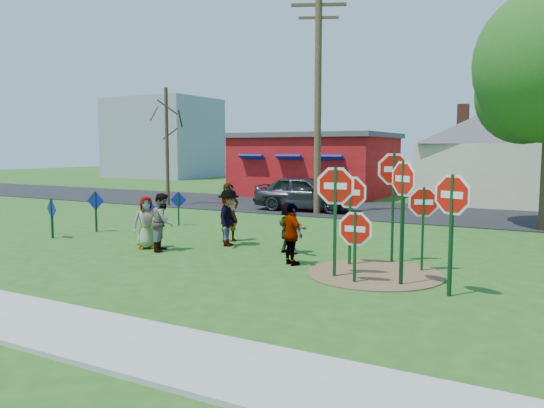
{
  "coord_description": "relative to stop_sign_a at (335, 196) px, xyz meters",
  "views": [
    {
      "loc": [
        8.24,
        -12.91,
        2.95
      ],
      "look_at": [
        0.37,
        1.5,
        1.23
      ],
      "focal_mm": 35.0,
      "sensor_mm": 36.0,
      "label": 1
    }
  ],
  "objects": [
    {
      "name": "ground",
      "position": [
        -3.76,
        1.7,
        -1.87
      ],
      "size": [
        120.0,
        120.0,
        0.0
      ],
      "primitive_type": "plane",
      "color": "#225117",
      "rests_on": "ground"
    },
    {
      "name": "sidewalk",
      "position": [
        -3.76,
        -5.5,
        -1.83
      ],
      "size": [
        22.0,
        1.8,
        0.08
      ],
      "primitive_type": "cube",
      "color": "#9E9E99",
      "rests_on": "ground"
    },
    {
      "name": "road",
      "position": [
        -3.76,
        13.2,
        -1.85
      ],
      "size": [
        120.0,
        7.5,
        0.04
      ],
      "primitive_type": "cube",
      "color": "black",
      "rests_on": "ground"
    },
    {
      "name": "dirt_patch",
      "position": [
        0.74,
        0.7,
        -1.85
      ],
      "size": [
        3.2,
        3.2,
        0.03
      ],
      "primitive_type": "cylinder",
      "color": "brown",
      "rests_on": "ground"
    },
    {
      "name": "red_building",
      "position": [
        -9.26,
        19.7,
        0.1
      ],
      "size": [
        9.4,
        7.69,
        3.9
      ],
      "color": "maroon",
      "rests_on": "ground"
    },
    {
      "name": "cream_house",
      "position": [
        1.74,
        19.7,
        1.06
      ],
      "size": [
        9.4,
        9.4,
        6.5
      ],
      "color": "beige",
      "rests_on": "ground"
    },
    {
      "name": "distant_building",
      "position": [
        -31.76,
        31.7,
        2.13
      ],
      "size": [
        10.0,
        8.0,
        8.0
      ],
      "primitive_type": "cube",
      "color": "#8C939E",
      "rests_on": "ground"
    },
    {
      "name": "stop_sign_a",
      "position": [
        0.0,
        0.0,
        0.0
      ],
      "size": [
        1.16,
        0.25,
        2.7
      ],
      "rotation": [
        0.0,
        0.0,
        0.2
      ],
      "color": "#103E1C",
      "rests_on": "ground"
    },
    {
      "name": "stop_sign_b",
      "position": [
        0.72,
        2.17,
        0.3
      ],
      "size": [
        1.03,
        0.5,
        2.99
      ],
      "rotation": [
        0.0,
        0.0,
        0.44
      ],
      "color": "#103E1C",
      "rests_on": "ground"
    },
    {
      "name": "stop_sign_c",
      "position": [
        1.55,
        -0.03,
        0.13
      ],
      "size": [
        0.85,
        0.62,
        2.84
      ],
      "rotation": [
        0.0,
        0.0,
        -0.63
      ],
      "color": "#103E1C",
      "rests_on": "ground"
    },
    {
      "name": "stop_sign_d",
      "position": [
        1.64,
        1.53,
        -0.33
      ],
      "size": [
        0.93,
        0.35,
        2.18
      ],
      "rotation": [
        0.0,
        0.0,
        0.34
      ],
      "color": "#103E1C",
      "rests_on": "ground"
    },
    {
      "name": "stop_sign_e",
      "position": [
        0.59,
        -0.3,
        -0.75
      ],
      "size": [
        1.04,
        0.09,
        1.72
      ],
      "rotation": [
        0.0,
        0.0,
        0.07
      ],
      "color": "#103E1C",
      "rests_on": "ground"
    },
    {
      "name": "stop_sign_f",
      "position": [
        2.62,
        -0.38,
        -0.01
      ],
      "size": [
        1.03,
        0.45,
        2.6
      ],
      "rotation": [
        0.0,
        0.0,
        -0.4
      ],
      "color": "#103E1C",
      "rests_on": "ground"
    },
    {
      "name": "stop_sign_g",
      "position": [
        -0.13,
        1.34,
        -0.21
      ],
      "size": [
        1.11,
        0.14,
        2.42
      ],
      "rotation": [
        0.0,
        0.0,
        0.1
      ],
      "color": "#103E1C",
      "rests_on": "ground"
    },
    {
      "name": "blue_diamond_a",
      "position": [
        -10.19,
        0.5,
        -1.05
      ],
      "size": [
        0.69,
        0.24,
        1.34
      ],
      "rotation": [
        0.0,
        0.0,
        -0.31
      ],
      "color": "#103E1C",
      "rests_on": "ground"
    },
    {
      "name": "blue_diamond_b",
      "position": [
        -9.93,
        2.14,
        -0.96
      ],
      "size": [
        0.67,
        0.17,
        1.46
      ],
      "rotation": [
        0.0,
        0.0,
        0.22
      ],
      "color": "#103E1C",
      "rests_on": "ground"
    },
    {
      "name": "blue_diamond_c",
      "position": [
        -8.75,
        3.55,
        -1.19
      ],
      "size": [
        0.63,
        0.09,
        1.12
      ],
      "rotation": [
        0.0,
        0.0,
        0.11
      ],
      "color": "#103E1C",
      "rests_on": "ground"
    },
    {
      "name": "blue_diamond_d",
      "position": [
        -8.34,
        4.77,
        -1.05
      ],
      "size": [
        0.59,
        0.27,
        1.31
      ],
      "rotation": [
        0.0,
        0.0,
        0.41
      ],
      "color": "#103E1C",
      "rests_on": "ground"
    },
    {
      "name": "person_a",
      "position": [
        -6.22,
        0.62,
        -1.09
      ],
      "size": [
        0.88,
        0.89,
        1.56
      ],
      "primitive_type": "imported",
      "rotation": [
        0.0,
        0.0,
        0.82
      ],
      "color": "#4D5A9A",
      "rests_on": "ground"
    },
    {
      "name": "person_b",
      "position": [
        -4.72,
        2.81,
        -0.94
      ],
      "size": [
        0.68,
        0.8,
        1.86
      ],
      "primitive_type": "imported",
      "rotation": [
        0.0,
        0.0,
        1.16
      ],
      "color": "#2A6B59",
      "rests_on": "ground"
    },
    {
      "name": "person_c",
      "position": [
        -5.56,
        0.58,
        -1.03
      ],
      "size": [
        0.93,
        1.01,
        1.68
      ],
      "primitive_type": "imported",
      "rotation": [
        0.0,
        0.0,
        2.04
      ],
      "color": "brown",
      "rests_on": "ground"
    },
    {
      "name": "person_d",
      "position": [
        -4.3,
        2.13,
        -1.0
      ],
      "size": [
        0.92,
        1.25,
        1.73
      ],
      "primitive_type": "imported",
      "rotation": [
        0.0,
        0.0,
        1.85
      ],
      "color": "#323337",
      "rests_on": "ground"
    },
    {
      "name": "person_e",
      "position": [
        -1.43,
        0.66,
        -1.08
      ],
      "size": [
        0.98,
        0.82,
        1.57
      ],
      "primitive_type": "imported",
      "rotation": [
        0.0,
        0.0,
        2.57
      ],
      "color": "#522A5A",
      "rests_on": "ground"
    },
    {
      "name": "person_f",
      "position": [
        -2.18,
        1.96,
        -1.14
      ],
      "size": [
        1.37,
        1.11,
        1.46
      ],
      "primitive_type": "imported",
      "rotation": [
        0.0,
        0.0,
        2.56
      ],
      "color": "#1F522D",
      "rests_on": "ground"
    },
    {
      "name": "suv",
      "position": [
        -6.04,
        11.34,
        -1.0
      ],
      "size": [
        4.97,
        2.29,
        1.65
      ],
      "primitive_type": "imported",
      "rotation": [
        0.0,
        0.0,
        1.64
      ],
      "color": "#2C2D32",
      "rests_on": "road"
    },
    {
      "name": "utility_pole",
      "position": [
        -5.11,
        10.57,
        3.29
      ],
      "size": [
        2.23,
        1.13,
        9.8
      ],
      "rotation": [
        0.0,
        0.0,
        0.43
      ],
      "color": "#4C3823",
      "rests_on": "ground"
    },
    {
      "name": "bare_tree_west",
      "position": [
        -13.37,
        10.2,
        2.04
      ],
      "size": [
        1.8,
        1.8,
        6.03
      ],
      "color": "#382819",
      "rests_on": "ground"
    }
  ]
}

